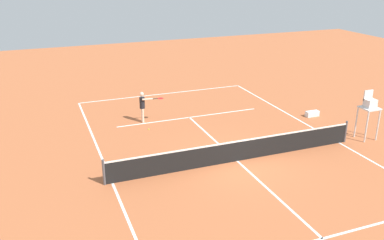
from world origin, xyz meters
name	(u,v)px	position (x,y,z in m)	size (l,w,h in m)	color
ground_plane	(237,161)	(0.00, 0.00, 0.00)	(60.00, 60.00, 0.00)	#B76038
court_lines	(237,161)	(0.00, 0.00, 0.00)	(10.99, 21.39, 0.01)	white
tennis_net	(238,151)	(0.00, 0.00, 0.50)	(11.59, 0.10, 1.07)	#4C4C51
player_serving	(143,104)	(2.55, -6.09, 1.00)	(1.25, 0.71, 1.69)	beige
tennis_ball	(149,129)	(2.62, -4.88, 0.03)	(0.07, 0.07, 0.07)	#CCE033
umpire_chair	(369,107)	(-6.97, 0.00, 1.61)	(0.80, 0.80, 2.41)	silver
equipment_bag	(312,114)	(-6.49, -3.56, 0.15)	(0.76, 0.32, 0.30)	white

